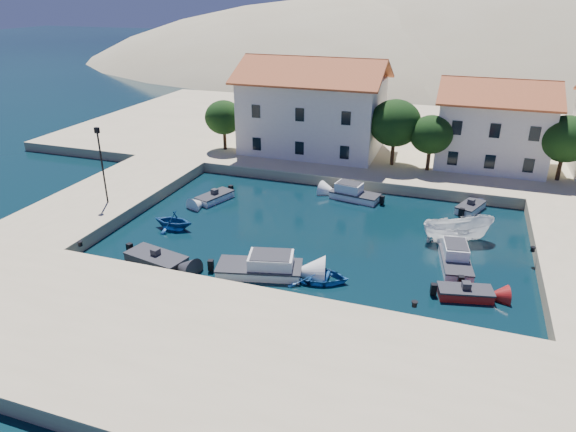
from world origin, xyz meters
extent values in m
plane|color=black|center=(0.00, 0.00, 0.00)|extent=(400.00, 400.00, 0.00)
cube|color=#C5B287|center=(0.00, -6.00, 0.50)|extent=(52.00, 12.00, 1.00)
cube|color=#C5B287|center=(-19.00, 10.00, 0.50)|extent=(8.00, 20.00, 1.00)
cube|color=#C5B287|center=(2.00, 38.00, 0.50)|extent=(80.00, 36.00, 1.00)
ellipsoid|color=tan|center=(-10.00, 110.00, -20.00)|extent=(198.00, 126.00, 72.00)
ellipsoid|color=tan|center=(35.00, 130.00, -25.00)|extent=(220.00, 176.00, 99.00)
cube|color=silver|center=(-6.00, 28.00, 4.75)|extent=(14.00, 9.00, 7.50)
pyramid|color=#AB4C26|center=(-6.00, 28.00, 9.60)|extent=(14.70, 9.45, 2.20)
cube|color=silver|center=(12.00, 29.00, 4.25)|extent=(10.00, 8.00, 6.50)
pyramid|color=#AB4C26|center=(12.00, 29.00, 8.40)|extent=(10.50, 8.40, 1.80)
cylinder|color=#382314|center=(-15.00, 25.00, 2.25)|extent=(0.36, 0.36, 2.50)
ellipsoid|color=black|center=(-15.00, 25.00, 4.50)|extent=(4.00, 4.00, 3.60)
cylinder|color=#382314|center=(3.00, 25.50, 2.50)|extent=(0.36, 0.36, 3.00)
ellipsoid|color=black|center=(3.00, 25.50, 5.20)|extent=(5.00, 5.00, 4.50)
cylinder|color=#382314|center=(6.50, 25.00, 2.25)|extent=(0.36, 0.36, 2.50)
ellipsoid|color=black|center=(6.50, 25.00, 4.50)|extent=(4.00, 4.00, 3.60)
cylinder|color=#382314|center=(18.00, 26.00, 2.38)|extent=(0.36, 0.36, 2.75)
ellipsoid|color=black|center=(18.00, 26.00, 4.85)|extent=(4.60, 4.60, 4.14)
cylinder|color=black|center=(-17.50, 8.00, 4.00)|extent=(0.14, 0.14, 6.00)
cube|color=black|center=(-17.50, 8.00, 7.00)|extent=(0.35, 0.25, 0.45)
cylinder|color=black|center=(-14.30, 0.80, 1.15)|extent=(0.36, 0.36, 0.30)
cylinder|color=black|center=(8.00, 0.80, 1.15)|extent=(0.36, 0.36, 0.30)
cylinder|color=black|center=(14.70, 10.00, 1.15)|extent=(0.36, 0.36, 0.30)
cube|color=#2F2F34|center=(-9.19, 1.98, 0.25)|extent=(4.47, 2.68, 0.90)
cube|color=#2F2F34|center=(-9.19, 1.98, 0.58)|extent=(4.57, 2.74, 0.10)
cube|color=#2F2F34|center=(-9.19, 1.98, 0.80)|extent=(0.59, 0.59, 0.50)
cube|color=white|center=(-2.07, 2.96, 0.25)|extent=(5.76, 3.50, 0.90)
cube|color=#2F2F34|center=(-2.07, 2.96, 0.58)|extent=(5.89, 3.57, 0.10)
cube|color=white|center=(-2.07, 2.96, 0.95)|extent=(3.22, 2.57, 0.90)
imported|color=navy|center=(1.63, 3.40, 0.00)|extent=(4.34, 3.19, 0.87)
cube|color=maroon|center=(10.67, 4.34, 0.25)|extent=(3.34, 2.03, 0.90)
cube|color=#2F2F34|center=(10.67, 4.34, 0.58)|extent=(3.42, 2.07, 0.10)
cube|color=#2F2F34|center=(10.67, 4.34, 0.80)|extent=(0.60, 0.60, 0.50)
cube|color=white|center=(9.94, 8.01, 0.25)|extent=(2.45, 4.58, 0.90)
cube|color=#2F2F34|center=(9.94, 8.01, 0.58)|extent=(2.50, 4.69, 0.10)
cube|color=white|center=(9.94, 8.01, 0.95)|extent=(1.86, 2.52, 0.90)
imported|color=white|center=(9.87, 12.06, 0.00)|extent=(5.61, 3.99, 2.03)
cube|color=white|center=(10.70, 18.32, 0.25)|extent=(2.47, 3.37, 0.90)
cube|color=#2F2F34|center=(10.70, 18.32, 0.58)|extent=(2.53, 3.44, 0.10)
cube|color=#2F2F34|center=(10.70, 18.32, 0.80)|extent=(0.65, 0.65, 0.50)
imported|color=navy|center=(-10.93, 7.16, 0.00)|extent=(3.18, 2.75, 1.66)
cube|color=white|center=(-10.51, 13.42, 0.25)|extent=(2.51, 3.68, 0.90)
cube|color=#2F2F34|center=(-10.51, 13.42, 0.58)|extent=(2.56, 3.77, 0.10)
cube|color=#2F2F34|center=(-10.51, 13.42, 0.80)|extent=(0.63, 0.63, 0.50)
cube|color=white|center=(1.03, 17.71, 0.25)|extent=(4.43, 2.50, 0.90)
cube|color=#2F2F34|center=(1.03, 17.71, 0.58)|extent=(4.53, 2.56, 0.10)
cube|color=white|center=(1.03, 17.71, 0.95)|extent=(2.45, 1.88, 0.90)
camera|label=1|loc=(9.21, -23.92, 16.96)|focal=32.00mm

